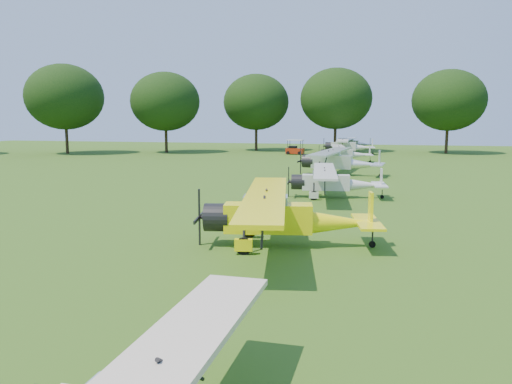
% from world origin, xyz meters
% --- Properties ---
extents(ground, '(160.00, 160.00, 0.00)m').
position_xyz_m(ground, '(0.00, 0.00, 0.00)').
color(ground, '#204E13').
rests_on(ground, ground).
extents(tree_belt, '(137.36, 130.27, 14.52)m').
position_xyz_m(tree_belt, '(3.57, 0.16, 8.03)').
color(tree_belt, black).
rests_on(tree_belt, ground).
extents(aircraft_2, '(7.38, 11.68, 2.29)m').
position_xyz_m(aircraft_2, '(0.41, -3.01, 1.34)').
color(aircraft_2, '#FFF30A').
rests_on(aircraft_2, ground).
extents(aircraft_3, '(6.37, 10.13, 1.99)m').
position_xyz_m(aircraft_3, '(1.40, 10.03, 1.16)').
color(aircraft_3, silver).
rests_on(aircraft_3, ground).
extents(aircraft_4, '(7.70, 12.24, 2.40)m').
position_xyz_m(aircraft_4, '(0.76, 23.27, 1.40)').
color(aircraft_4, silver).
rests_on(aircraft_4, ground).
extents(aircraft_5, '(6.38, 10.13, 1.99)m').
position_xyz_m(aircraft_5, '(0.39, 37.56, 1.16)').
color(aircraft_5, silver).
rests_on(aircraft_5, ground).
extents(aircraft_6, '(7.36, 11.72, 2.31)m').
position_xyz_m(aircraft_6, '(0.10, 50.79, 1.35)').
color(aircraft_6, silver).
rests_on(aircraft_6, ground).
extents(aircraft_7, '(6.25, 9.96, 1.96)m').
position_xyz_m(aircraft_7, '(0.26, 63.82, 1.14)').
color(aircraft_7, silver).
rests_on(aircraft_7, ground).
extents(golf_cart, '(2.63, 1.81, 2.10)m').
position_xyz_m(golf_cart, '(-7.24, 48.86, 0.70)').
color(golf_cart, '#A2250B').
rests_on(golf_cart, ground).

